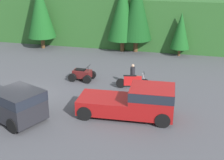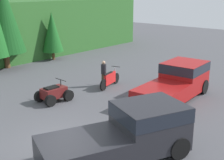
% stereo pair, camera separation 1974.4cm
% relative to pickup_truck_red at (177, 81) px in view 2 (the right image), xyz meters
% --- Properties ---
extents(ground_plane, '(80.00, 80.00, 0.00)m').
position_rel_pickup_truck_red_xyz_m(ground_plane, '(-7.83, 0.73, -1.00)').
color(ground_plane, '#4C4C51').
extents(tree_mid_right, '(3.09, 3.09, 7.03)m').
position_rel_pickup_truck_red_xyz_m(tree_mid_right, '(-2.45, 13.59, 3.13)').
color(tree_mid_right, brown).
rests_on(tree_mid_right, ground_plane).
extents(tree_right, '(1.81, 1.81, 4.11)m').
position_rel_pickup_truck_red_xyz_m(tree_right, '(1.83, 13.19, 1.42)').
color(tree_right, brown).
rests_on(tree_right, ground_plane).
extents(pickup_truck_red, '(5.61, 2.48, 1.90)m').
position_rel_pickup_truck_red_xyz_m(pickup_truck_red, '(0.00, 0.00, 0.00)').
color(pickup_truck_red, maroon).
rests_on(pickup_truck_red, ground_plane).
extents(pickup_truck_second, '(5.80, 4.09, 1.90)m').
position_rel_pickup_truck_red_xyz_m(pickup_truck_second, '(-6.97, -1.90, -0.00)').
color(pickup_truck_second, '#232328').
rests_on(pickup_truck_second, ground_plane).
extents(dirt_bike, '(2.35, 0.77, 1.17)m').
position_rel_pickup_truck_red_xyz_m(dirt_bike, '(-0.97, 4.21, -0.51)').
color(dirt_bike, black).
rests_on(dirt_bike, ground_plane).
extents(quad_atv, '(1.89, 1.34, 1.16)m').
position_rel_pickup_truck_red_xyz_m(quad_atv, '(-4.98, 4.82, -0.55)').
color(quad_atv, black).
rests_on(quad_atv, ground_plane).
extents(rider_person, '(0.38, 0.38, 1.64)m').
position_rel_pickup_truck_red_xyz_m(rider_person, '(-1.07, 4.64, -0.11)').
color(rider_person, brown).
rests_on(rider_person, ground_plane).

